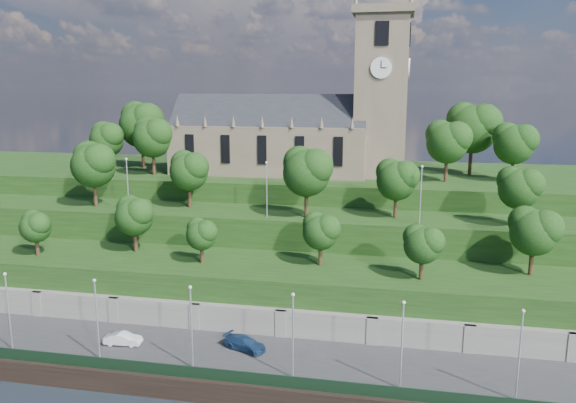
# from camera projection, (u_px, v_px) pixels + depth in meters

# --- Properties ---
(ground) EXTENTS (320.00, 320.00, 0.00)m
(ground) POSITION_uv_depth(u_px,v_px,m) (204.00, 402.00, 52.77)
(ground) COLOR black
(ground) RESTS_ON ground
(promenade) EXTENTS (160.00, 12.00, 2.00)m
(promenade) POSITION_uv_depth(u_px,v_px,m) (224.00, 362.00, 58.34)
(promenade) COLOR #2D2D30
(promenade) RESTS_ON ground
(quay_wall) EXTENTS (160.00, 0.50, 2.20)m
(quay_wall) POSITION_uv_depth(u_px,v_px,m) (204.00, 392.00, 52.50)
(quay_wall) COLOR black
(quay_wall) RESTS_ON ground
(fence) EXTENTS (160.00, 0.10, 1.20)m
(fence) POSITION_uv_depth(u_px,v_px,m) (206.00, 374.00, 52.83)
(fence) COLOR black
(fence) RESTS_ON promenade
(retaining_wall) EXTENTS (160.00, 2.10, 5.00)m
(retaining_wall) POSITION_uv_depth(u_px,v_px,m) (239.00, 326.00, 63.78)
(retaining_wall) COLOR slate
(retaining_wall) RESTS_ON ground
(embankment_lower) EXTENTS (160.00, 12.00, 8.00)m
(embankment_lower) POSITION_uv_depth(u_px,v_px,m) (253.00, 294.00, 69.28)
(embankment_lower) COLOR #193812
(embankment_lower) RESTS_ON ground
(embankment_upper) EXTENTS (160.00, 10.00, 12.00)m
(embankment_upper) POSITION_uv_depth(u_px,v_px,m) (272.00, 254.00, 79.46)
(embankment_upper) COLOR #193812
(embankment_upper) RESTS_ON ground
(hilltop) EXTENTS (160.00, 32.00, 15.00)m
(hilltop) POSITION_uv_depth(u_px,v_px,m) (298.00, 212.00, 99.36)
(hilltop) COLOR #193812
(hilltop) RESTS_ON ground
(church) EXTENTS (38.60, 12.35, 27.60)m
(church) POSITION_uv_depth(u_px,v_px,m) (299.00, 128.00, 92.37)
(church) COLOR brown
(church) RESTS_ON hilltop
(trees_lower) EXTENTS (65.30, 8.74, 7.91)m
(trees_lower) POSITION_uv_depth(u_px,v_px,m) (299.00, 227.00, 67.02)
(trees_lower) COLOR #312013
(trees_lower) RESTS_ON embankment_lower
(trees_upper) EXTENTS (64.33, 8.94, 9.51)m
(trees_upper) POSITION_uv_depth(u_px,v_px,m) (264.00, 171.00, 76.40)
(trees_upper) COLOR #312013
(trees_upper) RESTS_ON embankment_upper
(trees_hilltop) EXTENTS (72.21, 17.12, 11.80)m
(trees_hilltop) POSITION_uv_depth(u_px,v_px,m) (302.00, 131.00, 91.98)
(trees_hilltop) COLOR #312013
(trees_hilltop) RESTS_ON hilltop
(lamp_posts_promenade) EXTENTS (60.36, 0.36, 8.53)m
(lamp_posts_promenade) POSITION_uv_depth(u_px,v_px,m) (191.00, 321.00, 54.19)
(lamp_posts_promenade) COLOR #B2B2B7
(lamp_posts_promenade) RESTS_ON promenade
(lamp_posts_upper) EXTENTS (40.36, 0.36, 7.54)m
(lamp_posts_upper) POSITION_uv_depth(u_px,v_px,m) (267.00, 185.00, 74.52)
(lamp_posts_upper) COLOR #B2B2B7
(lamp_posts_upper) RESTS_ON embankment_upper
(car_middle) EXTENTS (4.12, 1.76, 1.32)m
(car_middle) POSITION_uv_depth(u_px,v_px,m) (123.00, 339.00, 60.06)
(car_middle) COLOR silver
(car_middle) RESTS_ON promenade
(car_right) EXTENTS (5.16, 3.59, 1.39)m
(car_right) POSITION_uv_depth(u_px,v_px,m) (245.00, 343.00, 58.94)
(car_right) COLOR navy
(car_right) RESTS_ON promenade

